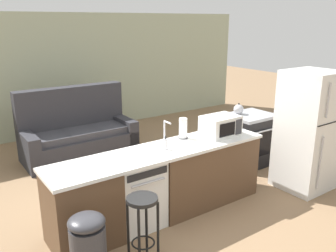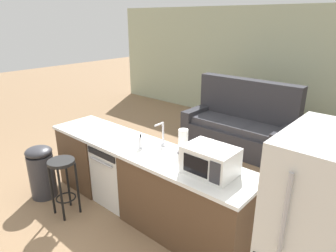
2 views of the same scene
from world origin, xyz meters
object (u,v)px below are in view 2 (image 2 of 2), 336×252
dishwasher (121,172)px  soap_bottle (141,143)px  paper_towel_roll (183,142)px  microwave (210,161)px  bar_stool (63,176)px  trash_bin (42,171)px  couch (240,127)px

dishwasher → soap_bottle: size_ratio=4.77×
dishwasher → paper_towel_roll: (0.88, 0.20, 0.62)m
microwave → bar_stool: bearing=-158.3°
microwave → bar_stool: microwave is taller
microwave → trash_bin: microwave is taller
dishwasher → microwave: (1.37, -0.00, 0.62)m
paper_towel_roll → couch: size_ratio=0.14×
paper_towel_roll → bar_stool: paper_towel_roll is taller
paper_towel_roll → trash_bin: size_ratio=0.38×
couch → dishwasher: bearing=-96.6°
soap_bottle → couch: couch is taller
microwave → paper_towel_roll: (-0.49, 0.20, -0.00)m
microwave → paper_towel_roll: paper_towel_roll is taller
bar_stool → couch: (0.60, 3.33, -0.14)m
dishwasher → bar_stool: bearing=-114.2°
microwave → trash_bin: bearing=-163.8°
dishwasher → trash_bin: (-0.89, -0.66, -0.04)m
microwave → paper_towel_roll: size_ratio=1.77×
microwave → bar_stool: 1.86m
paper_towel_roll → trash_bin: 2.07m
dishwasher → microwave: bearing=-0.1°
dishwasher → bar_stool: dishwasher is taller
microwave → couch: size_ratio=0.25×
dishwasher → bar_stool: 0.74m
paper_towel_roll → bar_stool: size_ratio=0.38×
dishwasher → soap_bottle: bearing=-4.1°
dishwasher → paper_towel_roll: paper_towel_roll is taller
soap_bottle → couch: (-0.12, 2.70, -0.58)m
paper_towel_roll → soap_bottle: (-0.45, -0.23, -0.07)m
trash_bin → couch: size_ratio=0.37×
paper_towel_roll → dishwasher: bearing=-167.1°
dishwasher → couch: size_ratio=0.42×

